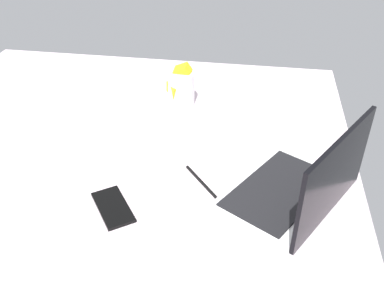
# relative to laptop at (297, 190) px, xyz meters

# --- Properties ---
(bed_mattress) EXTENTS (1.80, 1.40, 0.18)m
(bed_mattress) POSITION_rel_laptop_xyz_m (0.07, -0.52, -0.13)
(bed_mattress) COLOR silver
(bed_mattress) RESTS_ON ground
(laptop) EXTENTS (0.40, 0.37, 0.23)m
(laptop) POSITION_rel_laptop_xyz_m (0.00, 0.00, 0.00)
(laptop) COLOR silver
(laptop) RESTS_ON bed_mattress
(snack_cup) EXTENTS (0.10, 0.10, 0.14)m
(snack_cup) POSITION_rel_laptop_xyz_m (-0.46, -0.37, 0.01)
(snack_cup) COLOR silver
(snack_cup) RESTS_ON bed_mattress
(cell_phone) EXTENTS (0.15, 0.14, 0.01)m
(cell_phone) POSITION_rel_laptop_xyz_m (0.09, -0.43, -0.04)
(cell_phone) COLOR black
(cell_phone) RESTS_ON bed_mattress
(charger_cable) EXTENTS (0.14, 0.11, 0.01)m
(charger_cable) POSITION_rel_laptop_xyz_m (-0.04, -0.23, -0.04)
(charger_cable) COLOR black
(charger_cable) RESTS_ON bed_mattress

